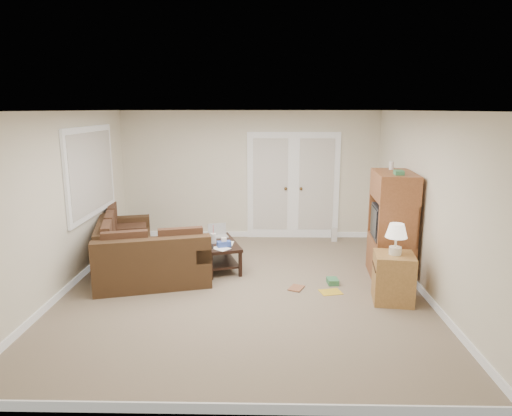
{
  "coord_description": "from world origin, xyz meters",
  "views": [
    {
      "loc": [
        0.3,
        -6.13,
        2.53
      ],
      "look_at": [
        0.17,
        0.41,
        1.1
      ],
      "focal_mm": 32.0,
      "sensor_mm": 36.0,
      "label": 1
    }
  ],
  "objects_px": {
    "sectional_sofa": "(136,253)",
    "side_cabinet": "(394,274)",
    "coffee_table": "(219,253)",
    "tv_armoire": "(392,225)"
  },
  "relations": [
    {
      "from": "sectional_sofa",
      "to": "side_cabinet",
      "type": "height_order",
      "value": "side_cabinet"
    },
    {
      "from": "coffee_table",
      "to": "side_cabinet",
      "type": "distance_m",
      "value": 2.78
    },
    {
      "from": "coffee_table",
      "to": "tv_armoire",
      "type": "height_order",
      "value": "tv_armoire"
    },
    {
      "from": "sectional_sofa",
      "to": "tv_armoire",
      "type": "distance_m",
      "value": 3.96
    },
    {
      "from": "sectional_sofa",
      "to": "side_cabinet",
      "type": "bearing_deg",
      "value": -31.01
    },
    {
      "from": "tv_armoire",
      "to": "coffee_table",
      "type": "bearing_deg",
      "value": 176.0
    },
    {
      "from": "coffee_table",
      "to": "sectional_sofa",
      "type": "bearing_deg",
      "value": 172.67
    },
    {
      "from": "side_cabinet",
      "to": "tv_armoire",
      "type": "bearing_deg",
      "value": 86.09
    },
    {
      "from": "coffee_table",
      "to": "tv_armoire",
      "type": "relative_size",
      "value": 0.67
    },
    {
      "from": "sectional_sofa",
      "to": "side_cabinet",
      "type": "relative_size",
      "value": 2.45
    }
  ]
}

